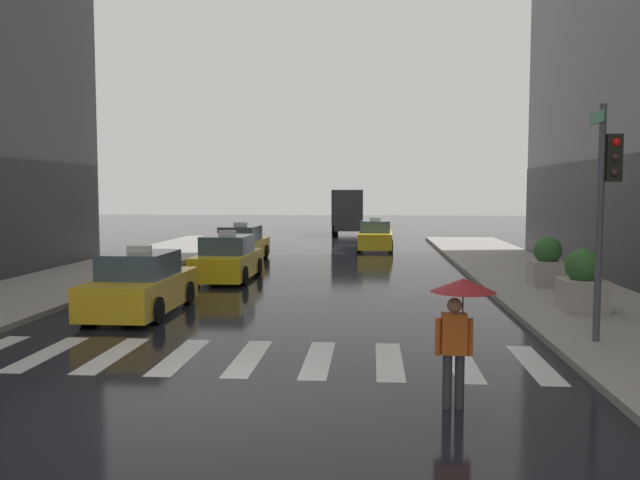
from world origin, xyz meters
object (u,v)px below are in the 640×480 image
(traffic_light_pole, at_px, (606,189))
(taxi_second, at_px, (228,260))
(taxi_third, at_px, (241,245))
(taxi_fourth, at_px, (375,237))
(planter_mid_block, at_px, (547,263))
(taxi_lead, at_px, (141,286))
(pedestrian_with_umbrella, at_px, (460,307))
(box_truck, at_px, (348,210))
(planter_near_corner, at_px, (583,282))

(traffic_light_pole, height_order, taxi_second, traffic_light_pole)
(traffic_light_pole, bearing_deg, taxi_third, 124.14)
(taxi_fourth, xyz_separation_m, planter_mid_block, (5.55, -14.18, 0.15))
(taxi_third, xyz_separation_m, planter_mid_block, (11.78, -7.85, 0.15))
(taxi_lead, xyz_separation_m, pedestrian_with_umbrella, (7.36, -6.94, 0.79))
(taxi_third, distance_m, box_truck, 19.39)
(pedestrian_with_umbrella, bearing_deg, taxi_lead, 136.68)
(taxi_fourth, distance_m, planter_near_corner, 19.41)
(traffic_light_pole, xyz_separation_m, taxi_third, (-10.75, 15.86, -2.53))
(taxi_third, bearing_deg, pedestrian_with_umbrella, -69.67)
(taxi_fourth, height_order, planter_near_corner, taxi_fourth)
(traffic_light_pole, height_order, planter_near_corner, traffic_light_pole)
(taxi_second, xyz_separation_m, planter_near_corner, (10.66, -6.06, 0.15))
(taxi_fourth, bearing_deg, traffic_light_pole, -78.48)
(taxi_second, relative_size, planter_near_corner, 2.85)
(taxi_fourth, bearing_deg, planter_near_corner, -74.31)
(taxi_third, bearing_deg, taxi_fourth, 45.49)
(traffic_light_pole, distance_m, taxi_lead, 11.45)
(traffic_light_pole, xyz_separation_m, pedestrian_with_umbrella, (-3.40, -3.97, -1.74))
(traffic_light_pole, distance_m, taxi_third, 19.32)
(planter_mid_block, bearing_deg, taxi_third, 146.34)
(taxi_third, relative_size, box_truck, 0.61)
(taxi_lead, height_order, taxi_fourth, same)
(taxi_third, height_order, taxi_fourth, same)
(taxi_fourth, bearing_deg, taxi_second, -113.20)
(taxi_fourth, bearing_deg, planter_mid_block, -68.61)
(taxi_third, relative_size, taxi_fourth, 1.01)
(planter_near_corner, bearing_deg, taxi_third, 132.90)
(taxi_second, bearing_deg, planter_near_corner, -29.63)
(box_truck, height_order, planter_mid_block, box_truck)
(taxi_second, xyz_separation_m, box_truck, (3.44, 25.17, 1.13))
(taxi_second, xyz_separation_m, pedestrian_with_umbrella, (6.53, -13.54, 0.79))
(taxi_second, distance_m, pedestrian_with_umbrella, 15.05)
(taxi_second, distance_m, taxi_fourth, 13.73)
(box_truck, height_order, pedestrian_with_umbrella, box_truck)
(planter_near_corner, bearing_deg, pedestrian_with_umbrella, -118.91)
(taxi_lead, xyz_separation_m, taxi_second, (0.83, 6.60, 0.00))
(box_truck, distance_m, planter_mid_block, 27.79)
(traffic_light_pole, relative_size, pedestrian_with_umbrella, 2.47)
(taxi_lead, bearing_deg, planter_near_corner, 2.69)
(taxi_third, distance_m, planter_mid_block, 14.16)
(planter_mid_block, bearing_deg, planter_near_corner, -93.90)
(taxi_fourth, bearing_deg, taxi_third, -134.51)
(taxi_lead, relative_size, taxi_third, 0.99)
(taxi_second, height_order, taxi_fourth, same)
(taxi_third, bearing_deg, planter_near_corner, -47.10)
(traffic_light_pole, distance_m, box_truck, 35.37)
(planter_near_corner, bearing_deg, taxi_second, 150.37)
(traffic_light_pole, bearing_deg, taxi_fourth, 101.52)
(box_truck, xyz_separation_m, pedestrian_with_umbrella, (3.09, -38.71, -0.34))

